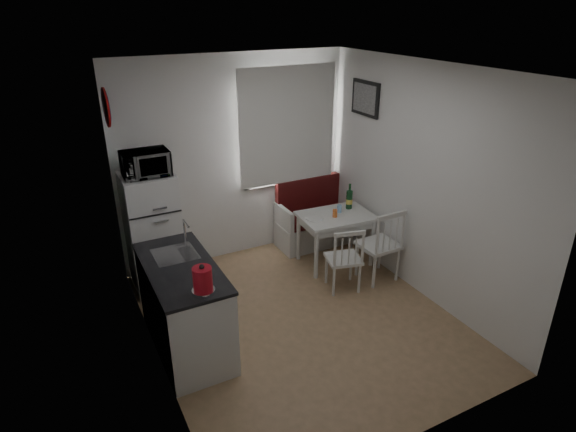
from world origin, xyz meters
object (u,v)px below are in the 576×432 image
fridge (153,232)px  bench (321,221)px  dining_table (336,220)px  wine_bottle (349,196)px  chair_left (348,253)px  kettle (203,279)px  chair_right (384,239)px  microwave (145,163)px  kitchen_counter (184,306)px

fridge → bench: bearing=2.7°
bench → fridge: size_ratio=0.92×
dining_table → wine_bottle: (0.26, 0.10, 0.24)m
chair_left → kettle: kettle is taller
chair_right → wine_bottle: size_ratio=1.50×
microwave → kettle: 1.80m
fridge → wine_bottle: (2.43, -0.40, 0.14)m
kitchen_counter → chair_right: kitchen_counter is taller
bench → dining_table: size_ratio=1.37×
chair_left → chair_right: bearing=13.2°
chair_right → wine_bottle: (0.01, 0.77, 0.26)m
kitchen_counter → bench: kitchen_counter is taller
bench → dining_table: (-0.16, -0.61, 0.29)m
chair_left → chair_right: (0.50, -0.01, 0.08)m
wine_bottle → chair_left: bearing=-124.1°
bench → fridge: 2.37m
chair_left → fridge: (-1.92, 1.16, 0.20)m
bench → dining_table: 0.70m
dining_table → wine_bottle: size_ratio=2.82×
bench → microwave: bearing=-176.1°
microwave → fridge: bearing=90.0°
microwave → dining_table: bearing=-11.8°
microwave → kettle: bearing=-89.0°
kettle → wine_bottle: (2.40, 1.38, -0.19)m
microwave → wine_bottle: 2.55m
fridge → wine_bottle: bearing=-9.4°
chair_left → chair_right: 0.51m
chair_left → kettle: bearing=-147.1°
bench → chair_right: bearing=-86.2°
bench → chair_left: bearing=-108.1°
fridge → kitchen_counter: bearing=-90.9°
fridge → dining_table: bearing=-13.1°
dining_table → wine_bottle: 0.37m
chair_right → kettle: size_ratio=1.93×
dining_table → chair_right: 0.71m
dining_table → chair_right: chair_right is taller
kitchen_counter → bench: bearing=29.9°
chair_right → microwave: bearing=153.3°
dining_table → microwave: size_ratio=1.91×
kitchen_counter → chair_right: size_ratio=2.63×
wine_bottle → chair_right: bearing=-90.8°
dining_table → microwave: microwave is taller
dining_table → chair_left: (-0.25, -0.65, -0.10)m
kitchen_counter → chair_left: kitchen_counter is taller
chair_right → kettle: bearing=-167.5°
bench → kettle: bearing=-140.6°
fridge → kettle: 1.81m
bench → chair_right: (0.09, -1.28, 0.27)m
fridge → chair_left: bearing=-31.1°
bench → microwave: microwave is taller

